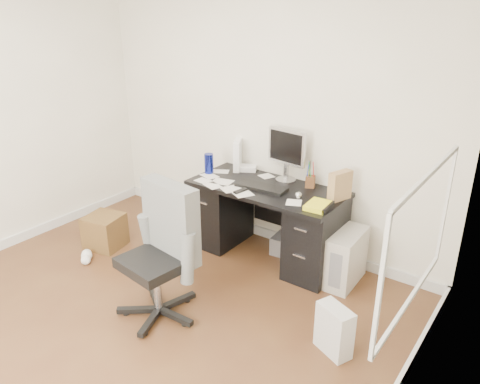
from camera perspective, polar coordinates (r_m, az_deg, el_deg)
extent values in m
plane|color=#482817|center=(3.95, -14.55, -15.91)|extent=(4.00, 4.00, 0.00)
cube|color=beige|center=(4.73, 2.69, 9.50)|extent=(4.00, 0.02, 2.70)
cube|color=beige|center=(2.20, 17.73, -7.31)|extent=(0.02, 4.00, 2.70)
cube|color=silver|center=(5.17, 2.34, -4.73)|extent=(4.00, 0.03, 0.10)
cube|color=black|center=(4.48, 3.28, 0.42)|extent=(1.50, 0.70, 0.04)
cube|color=black|center=(4.92, -2.20, -2.23)|extent=(0.40, 0.60, 0.71)
cube|color=black|center=(4.40, 9.24, -5.70)|extent=(0.40, 0.60, 0.71)
cube|color=black|center=(4.85, 5.33, -1.42)|extent=(0.70, 0.03, 0.51)
cube|color=black|center=(4.42, 2.58, 0.60)|extent=(0.51, 0.21, 0.03)
sphere|color=#B2B2B7|center=(4.22, 7.14, -0.41)|extent=(0.07, 0.07, 0.07)
cylinder|color=navy|center=(4.80, -3.81, 3.48)|extent=(0.11, 0.11, 0.21)
cube|color=white|center=(4.90, -0.27, 4.59)|extent=(0.24, 0.30, 0.31)
cube|color=#A07D4D|center=(4.23, 12.10, 0.76)|extent=(0.18, 0.25, 0.26)
cube|color=yellow|center=(4.06, 9.55, -1.66)|extent=(0.21, 0.25, 0.04)
cube|color=#AEA79D|center=(4.36, 12.85, -7.85)|extent=(0.24, 0.51, 0.50)
cube|color=silver|center=(3.59, 11.41, -16.16)|extent=(0.34, 0.30, 0.38)
cube|color=#452E14|center=(5.08, -16.15, -4.62)|extent=(0.41, 0.41, 0.35)
cube|color=slate|center=(4.80, 6.00, -6.49)|extent=(0.34, 0.29, 0.19)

